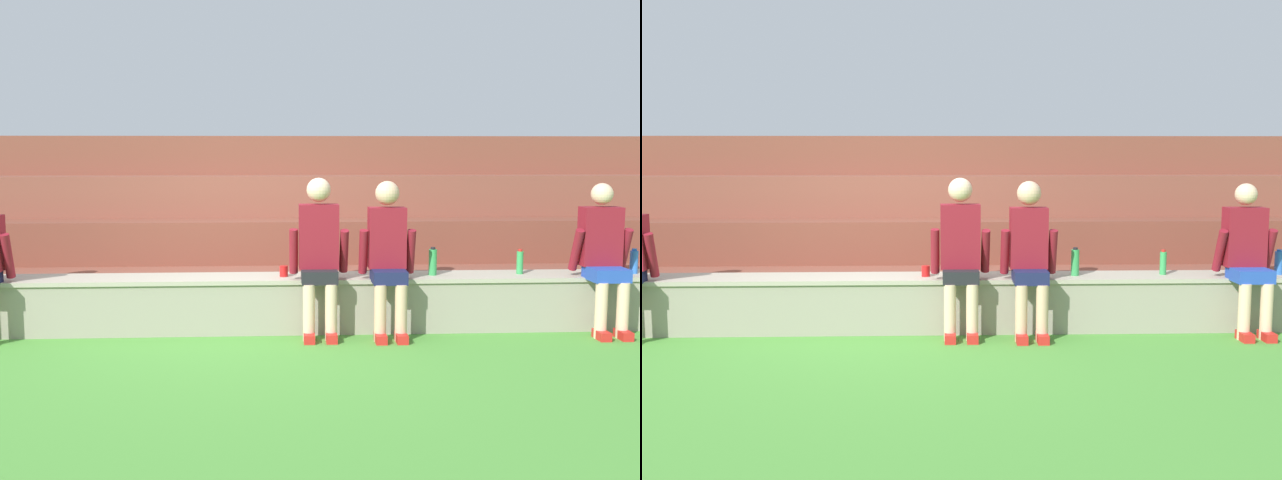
{
  "view_description": "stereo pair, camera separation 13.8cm",
  "coord_description": "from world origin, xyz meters",
  "views": [
    {
      "loc": [
        0.33,
        -6.78,
        1.72
      ],
      "look_at": [
        0.7,
        0.24,
        0.87
      ],
      "focal_mm": 41.83,
      "sensor_mm": 36.0,
      "label": 1
    },
    {
      "loc": [
        0.47,
        -6.79,
        1.72
      ],
      "look_at": [
        0.7,
        0.24,
        0.87
      ],
      "focal_mm": 41.83,
      "sensor_mm": 36.0,
      "label": 2
    }
  ],
  "objects": [
    {
      "name": "person_far_right",
      "position": [
        3.36,
        -0.02,
        0.75
      ],
      "size": [
        0.55,
        0.57,
        1.41
      ],
      "color": "beige",
      "rests_on": "ground"
    },
    {
      "name": "water_bottle_mid_right",
      "position": [
        1.79,
        0.22,
        0.65
      ],
      "size": [
        0.08,
        0.08,
        0.27
      ],
      "color": "green",
      "rests_on": "stone_seating_wall"
    },
    {
      "name": "water_bottle_near_left",
      "position": [
        3.77,
        0.22,
        0.64
      ],
      "size": [
        0.08,
        0.08,
        0.24
      ],
      "color": "blue",
      "rests_on": "stone_seating_wall"
    },
    {
      "name": "person_right_of_center",
      "position": [
        1.32,
        -0.04,
        0.77
      ],
      "size": [
        0.52,
        0.55,
        1.44
      ],
      "color": "#DBAD89",
      "rests_on": "ground"
    },
    {
      "name": "plastic_cup_right_end",
      "position": [
        0.36,
        0.22,
        0.57
      ],
      "size": [
        0.08,
        0.08,
        0.1
      ],
      "primitive_type": "cylinder",
      "color": "red",
      "rests_on": "stone_seating_wall"
    },
    {
      "name": "brick_bleachers",
      "position": [
        0.0,
        2.08,
        0.71
      ],
      "size": [
        12.0,
        2.29,
        1.89
      ],
      "color": "brown",
      "rests_on": "ground"
    },
    {
      "name": "stone_seating_wall",
      "position": [
        0.0,
        0.24,
        0.28
      ],
      "size": [
        9.84,
        0.52,
        0.52
      ],
      "color": "gray",
      "rests_on": "ground"
    },
    {
      "name": "water_bottle_mid_left",
      "position": [
        2.65,
        0.25,
        0.64
      ],
      "size": [
        0.06,
        0.06,
        0.24
      ],
      "color": "green",
      "rests_on": "stone_seating_wall"
    },
    {
      "name": "person_center",
      "position": [
        0.68,
        -0.02,
        0.79
      ],
      "size": [
        0.55,
        0.49,
        1.47
      ],
      "color": "beige",
      "rests_on": "ground"
    },
    {
      "name": "ground_plane",
      "position": [
        0.0,
        0.0,
        0.0
      ],
      "size": [
        80.0,
        80.0,
        0.0
      ],
      "primitive_type": "plane",
      "color": "#4C9338"
    }
  ]
}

